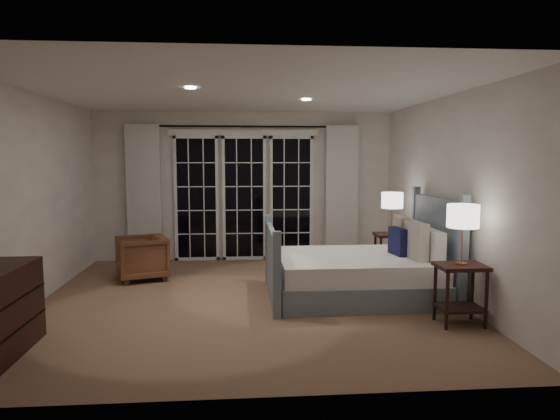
{
  "coord_description": "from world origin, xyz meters",
  "views": [
    {
      "loc": [
        -0.08,
        -5.96,
        1.74
      ],
      "look_at": [
        0.45,
        0.54,
        1.05
      ],
      "focal_mm": 32.0,
      "sensor_mm": 36.0,
      "label": 1
    }
  ],
  "objects": [
    {
      "name": "wall_left",
      "position": [
        -2.5,
        0.0,
        1.25
      ],
      "size": [
        0.02,
        5.0,
        2.5
      ],
      "primitive_type": "cube",
      "color": "white",
      "rests_on": "floor"
    },
    {
      "name": "french_doors",
      "position": [
        0.0,
        2.46,
        1.09
      ],
      "size": [
        2.5,
        0.04,
        2.2
      ],
      "color": "black",
      "rests_on": "wall_back"
    },
    {
      "name": "armchair",
      "position": [
        -1.48,
        1.18,
        0.31
      ],
      "size": [
        0.87,
        0.85,
        0.62
      ],
      "primitive_type": "imported",
      "rotation": [
        0.0,
        0.0,
        -1.24
      ],
      "color": "brown",
      "rests_on": "floor"
    },
    {
      "name": "downlight_b",
      "position": [
        -0.6,
        -0.4,
        2.49
      ],
      "size": [
        0.12,
        0.12,
        0.01
      ],
      "primitive_type": "cylinder",
      "color": "white",
      "rests_on": "ceiling"
    },
    {
      "name": "nightstand_right",
      "position": [
        2.16,
        1.17,
        0.41
      ],
      "size": [
        0.48,
        0.38,
        0.62
      ],
      "color": "black",
      "rests_on": "floor"
    },
    {
      "name": "curtain_left",
      "position": [
        -1.65,
        2.38,
        1.15
      ],
      "size": [
        0.55,
        0.1,
        2.25
      ],
      "primitive_type": "cube",
      "color": "silver",
      "rests_on": "curtain_rod"
    },
    {
      "name": "wall_back",
      "position": [
        0.0,
        2.5,
        1.25
      ],
      "size": [
        5.0,
        0.02,
        2.5
      ],
      "primitive_type": "cube",
      "color": "white",
      "rests_on": "floor"
    },
    {
      "name": "wall_front",
      "position": [
        0.0,
        -2.5,
        1.25
      ],
      "size": [
        5.0,
        0.02,
        2.5
      ],
      "primitive_type": "cube",
      "color": "white",
      "rests_on": "floor"
    },
    {
      "name": "ceiling",
      "position": [
        0.0,
        0.0,
        2.5
      ],
      "size": [
        5.0,
        5.0,
        0.0
      ],
      "primitive_type": "plane",
      "rotation": [
        3.14,
        0.0,
        0.0
      ],
      "color": "white",
      "rests_on": "wall_back"
    },
    {
      "name": "lamp_right",
      "position": [
        2.16,
        1.17,
        1.11
      ],
      "size": [
        0.32,
        0.32,
        0.61
      ],
      "color": "#AC7345",
      "rests_on": "nightstand_right"
    },
    {
      "name": "floor",
      "position": [
        0.0,
        0.0,
        0.0
      ],
      "size": [
        5.0,
        5.0,
        0.0
      ],
      "primitive_type": "plane",
      "color": "#916C4E",
      "rests_on": "ground"
    },
    {
      "name": "bed",
      "position": [
        1.42,
        0.06,
        0.32
      ],
      "size": [
        2.13,
        1.52,
        1.24
      ],
      "color": "gray",
      "rests_on": "floor"
    },
    {
      "name": "lamp_left",
      "position": [
        2.2,
        -1.06,
        1.14
      ],
      "size": [
        0.32,
        0.32,
        0.62
      ],
      "color": "#AC7345",
      "rests_on": "nightstand_left"
    },
    {
      "name": "wall_right",
      "position": [
        2.5,
        0.0,
        1.25
      ],
      "size": [
        0.02,
        5.0,
        2.5
      ],
      "primitive_type": "cube",
      "color": "white",
      "rests_on": "floor"
    },
    {
      "name": "curtain_right",
      "position": [
        1.65,
        2.38,
        1.15
      ],
      "size": [
        0.55,
        0.1,
        2.25
      ],
      "primitive_type": "cube",
      "color": "silver",
      "rests_on": "curtain_rod"
    },
    {
      "name": "nightstand_left",
      "position": [
        2.2,
        -1.06,
        0.42
      ],
      "size": [
        0.49,
        0.39,
        0.64
      ],
      "color": "black",
      "rests_on": "floor"
    },
    {
      "name": "curtain_rod",
      "position": [
        0.0,
        2.4,
        2.25
      ],
      "size": [
        3.5,
        0.03,
        0.03
      ],
      "primitive_type": "cylinder",
      "rotation": [
        0.0,
        1.57,
        0.0
      ],
      "color": "black",
      "rests_on": "wall_back"
    },
    {
      "name": "downlight_a",
      "position": [
        0.8,
        0.6,
        2.49
      ],
      "size": [
        0.12,
        0.12,
        0.01
      ],
      "primitive_type": "cylinder",
      "color": "white",
      "rests_on": "ceiling"
    }
  ]
}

